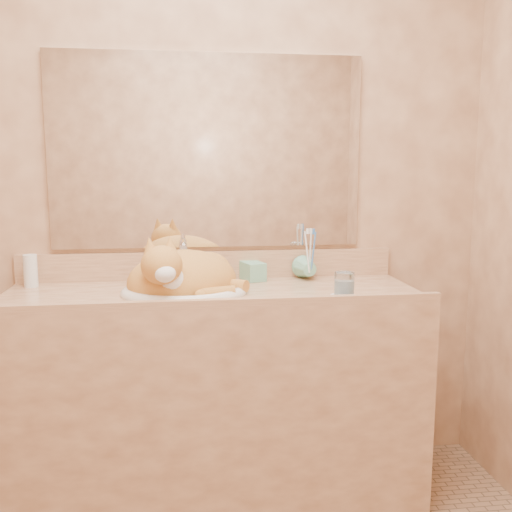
{
  "coord_description": "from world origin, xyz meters",
  "views": [
    {
      "loc": [
        -0.12,
        -1.44,
        1.32
      ],
      "look_at": [
        0.17,
        0.7,
        0.99
      ],
      "focal_mm": 40.0,
      "sensor_mm": 36.0,
      "label": 1
    }
  ],
  "objects": [
    {
      "name": "soap_dispenser",
      "position": [
        0.2,
        0.88,
        0.94
      ],
      "size": [
        0.1,
        0.1,
        0.17
      ],
      "primitive_type": "imported",
      "rotation": [
        0.0,
        0.0,
        0.3
      ],
      "color": "#71B595",
      "rests_on": "vanity_counter"
    },
    {
      "name": "sink_basin",
      "position": [
        -0.11,
        0.7,
        0.92
      ],
      "size": [
        0.52,
        0.45,
        0.15
      ],
      "primitive_type": null,
      "rotation": [
        0.0,
        0.0,
        0.13
      ],
      "color": "white",
      "rests_on": "vanity_counter"
    },
    {
      "name": "saucer",
      "position": [
        0.47,
        0.55,
        0.85
      ],
      "size": [
        0.1,
        0.1,
        0.01
      ],
      "primitive_type": "cylinder",
      "color": "white",
      "rests_on": "vanity_counter"
    },
    {
      "name": "cat",
      "position": [
        -0.12,
        0.71,
        0.92
      ],
      "size": [
        0.53,
        0.49,
        0.24
      ],
      "primitive_type": null,
      "rotation": [
        0.0,
        0.0,
        0.36
      ],
      "color": "#B6702A",
      "rests_on": "sink_basin"
    },
    {
      "name": "water_glass",
      "position": [
        0.47,
        0.55,
        0.9
      ],
      "size": [
        0.07,
        0.07,
        0.09
      ],
      "primitive_type": "cylinder",
      "color": "silver",
      "rests_on": "saucer"
    },
    {
      "name": "mirror",
      "position": [
        0.0,
        0.99,
        1.39
      ],
      "size": [
        1.3,
        0.02,
        0.8
      ],
      "primitive_type": "cube",
      "color": "white",
      "rests_on": "wall_back"
    },
    {
      "name": "toothbrushes",
      "position": [
        0.42,
        0.87,
        0.98
      ],
      "size": [
        0.04,
        0.04,
        0.23
      ],
      "primitive_type": null,
      "color": "white",
      "rests_on": "toothbrush_cup"
    },
    {
      "name": "faucet",
      "position": [
        -0.11,
        0.89,
        0.94
      ],
      "size": [
        0.07,
        0.13,
        0.18
      ],
      "primitive_type": null,
      "rotation": [
        0.0,
        0.0,
        -0.17
      ],
      "color": "white",
      "rests_on": "vanity_counter"
    },
    {
      "name": "vanity_counter",
      "position": [
        0.0,
        0.72,
        0.42
      ],
      "size": [
        1.6,
        0.55,
        0.85
      ],
      "primitive_type": null,
      "color": "#926141",
      "rests_on": "floor"
    },
    {
      "name": "toothbrush_cup",
      "position": [
        0.42,
        0.87,
        0.9
      ],
      "size": [
        0.11,
        0.11,
        0.09
      ],
      "primitive_type": "imported",
      "rotation": [
        0.0,
        0.0,
        0.17
      ],
      "color": "#71B595",
      "rests_on": "vanity_counter"
    },
    {
      "name": "wall_back",
      "position": [
        0.0,
        1.0,
        1.25
      ],
      "size": [
        2.4,
        0.02,
        2.5
      ],
      "primitive_type": "cube",
      "color": "#916042",
      "rests_on": "ground"
    },
    {
      "name": "wall_front",
      "position": [
        0.0,
        -1.0,
        1.25
      ],
      "size": [
        2.4,
        0.02,
        2.5
      ],
      "primitive_type": "cube",
      "color": "#916042",
      "rests_on": "ground"
    },
    {
      "name": "lotion_bottle",
      "position": [
        -0.72,
        0.91,
        0.92
      ],
      "size": [
        0.05,
        0.05,
        0.13
      ],
      "primitive_type": "cylinder",
      "color": "white",
      "rests_on": "vanity_counter"
    }
  ]
}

